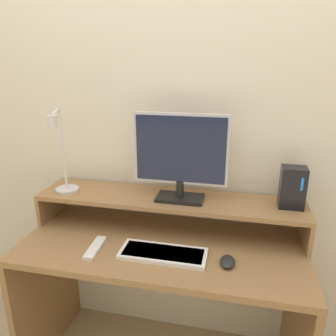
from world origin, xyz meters
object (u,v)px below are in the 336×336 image
at_px(desk_lamp, 62,161).
at_px(monitor, 181,155).
at_px(keyboard, 163,253).
at_px(remote_control, 95,248).
at_px(router_dock, 292,187).
at_px(mouse, 228,262).

bearing_deg(desk_lamp, monitor, 6.12).
relative_size(keyboard, remote_control, 2.05).
relative_size(monitor, router_dock, 2.29).
distance_m(desk_lamp, remote_control, 0.44).
bearing_deg(desk_lamp, router_dock, 4.77).
xyz_separation_m(keyboard, mouse, (0.27, -0.01, 0.00)).
distance_m(monitor, desk_lamp, 0.57).
distance_m(router_dock, keyboard, 0.64).
distance_m(router_dock, remote_control, 0.91).
distance_m(desk_lamp, keyboard, 0.65).
height_order(mouse, remote_control, mouse).
bearing_deg(desk_lamp, keyboard, -17.63).
bearing_deg(monitor, router_dock, 3.25).
height_order(desk_lamp, remote_control, desk_lamp).
bearing_deg(remote_control, router_dock, 18.32).
bearing_deg(monitor, mouse, -44.06).
distance_m(desk_lamp, router_dock, 1.07).
bearing_deg(keyboard, monitor, 82.82).
relative_size(desk_lamp, router_dock, 2.21).
relative_size(keyboard, mouse, 4.03).
bearing_deg(monitor, remote_control, -143.37).
bearing_deg(desk_lamp, mouse, -12.25).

